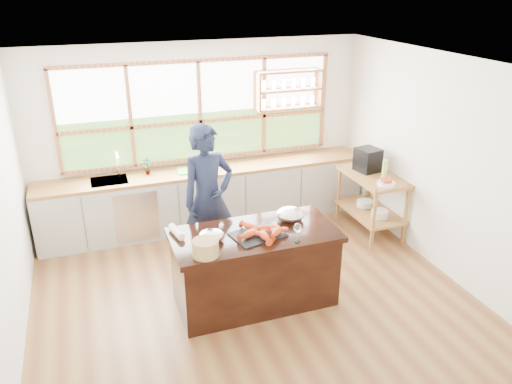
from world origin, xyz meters
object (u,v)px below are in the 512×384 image
espresso_machine (368,160)px  cook (208,199)px  island (255,267)px  wicker_basket (206,248)px

espresso_machine → cook: bearing=177.4°
island → wicker_basket: wicker_basket is taller
island → espresso_machine: 2.61m
island → wicker_basket: (-0.63, -0.30, 0.53)m
cook → wicker_basket: (-0.35, -1.25, 0.03)m
island → cook: bearing=106.7°
cook → wicker_basket: 1.30m
espresso_machine → wicker_basket: size_ratio=1.26×
island → cook: 1.11m
island → cook: size_ratio=0.97×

